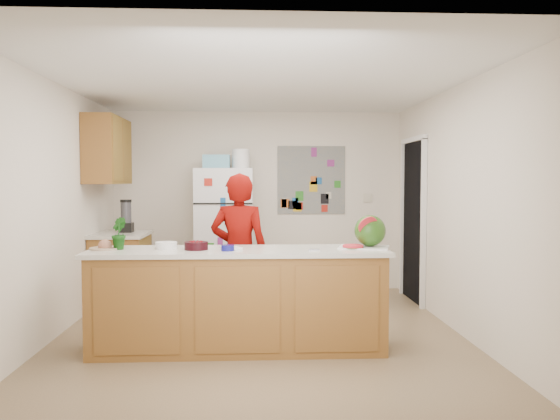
{
  "coord_description": "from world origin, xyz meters",
  "views": [
    {
      "loc": [
        -0.06,
        -5.4,
        1.53
      ],
      "look_at": [
        0.21,
        0.2,
        1.24
      ],
      "focal_mm": 35.0,
      "sensor_mm": 36.0,
      "label": 1
    }
  ],
  "objects_px": {
    "cherry_bowl": "(196,246)",
    "refrigerator": "(225,232)",
    "watermelon": "(370,231)",
    "person": "(239,254)"
  },
  "relations": [
    {
      "from": "refrigerator",
      "to": "person",
      "type": "relative_size",
      "value": 1.05
    },
    {
      "from": "person",
      "to": "refrigerator",
      "type": "bearing_deg",
      "value": -72.08
    },
    {
      "from": "refrigerator",
      "to": "person",
      "type": "height_order",
      "value": "refrigerator"
    },
    {
      "from": "refrigerator",
      "to": "watermelon",
      "type": "xyz_separation_m",
      "value": [
        1.46,
        -2.32,
        0.23
      ]
    },
    {
      "from": "person",
      "to": "watermelon",
      "type": "height_order",
      "value": "person"
    },
    {
      "from": "cherry_bowl",
      "to": "refrigerator",
      "type": "bearing_deg",
      "value": 86.98
    },
    {
      "from": "watermelon",
      "to": "cherry_bowl",
      "type": "height_order",
      "value": "watermelon"
    },
    {
      "from": "person",
      "to": "watermelon",
      "type": "xyz_separation_m",
      "value": [
        1.22,
        -0.49,
        0.27
      ]
    },
    {
      "from": "refrigerator",
      "to": "person",
      "type": "distance_m",
      "value": 1.85
    },
    {
      "from": "refrigerator",
      "to": "cherry_bowl",
      "type": "bearing_deg",
      "value": -93.02
    }
  ]
}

